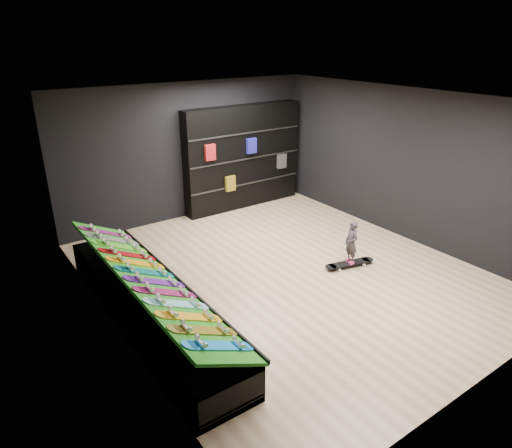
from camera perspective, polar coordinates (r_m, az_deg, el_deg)
floor at (r=8.15m, az=3.70°, el=-6.15°), size 6.00×7.00×0.01m
ceiling at (r=7.20m, az=4.32°, el=15.24°), size 6.00×7.00×0.01m
wall_back at (r=10.38m, az=-8.39°, el=8.96°), size 6.00×0.02×3.00m
wall_front at (r=5.53m, az=27.56°, el=-6.21°), size 6.00×0.02×3.00m
wall_left at (r=6.22m, az=-18.05°, el=-1.49°), size 0.02×7.00×3.00m
wall_right at (r=9.65m, az=18.09°, el=7.02°), size 0.02×7.00×3.00m
display_rack at (r=6.92m, az=-13.22°, el=-10.09°), size 0.90×4.50×0.50m
turf_ramp at (r=6.70m, az=-13.18°, el=-6.65°), size 0.92×4.50×0.46m
back_shelving at (r=10.94m, az=-1.66°, el=8.35°), size 3.03×0.35×2.42m
floor_skateboard at (r=8.50m, az=11.60°, el=-5.02°), size 1.00×0.45×0.09m
child at (r=8.37m, az=11.76°, el=-3.27°), size 0.16×0.20×0.48m
display_board_0 at (r=5.24m, az=-4.66°, el=-14.92°), size 0.93×0.22×0.50m
display_board_1 at (r=5.49m, az=-6.56°, el=-13.07°), size 0.93×0.22×0.50m
display_board_2 at (r=5.74m, az=-8.28°, el=-11.37°), size 0.93×0.22×0.50m
display_board_3 at (r=6.00m, az=-9.82°, el=-9.80°), size 0.93×0.22×0.50m
display_board_4 at (r=6.28m, az=-11.23°, el=-8.36°), size 0.93×0.22×0.50m
display_board_5 at (r=6.55m, az=-12.50°, el=-7.04°), size 0.93×0.22×0.50m
display_board_6 at (r=6.84m, az=-13.67°, el=-5.83°), size 0.93×0.22×0.50m
display_board_7 at (r=7.13m, az=-14.73°, el=-4.71°), size 0.93×0.22×0.50m
display_board_8 at (r=7.42m, az=-15.71°, el=-3.67°), size 0.93×0.22×0.50m
display_board_9 at (r=7.72m, az=-16.62°, el=-2.72°), size 0.93×0.22×0.50m
display_board_10 at (r=8.02m, az=-17.45°, el=-1.83°), size 0.93×0.22×0.50m
display_board_11 at (r=8.33m, az=-18.22°, el=-1.01°), size 0.93×0.22×0.50m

